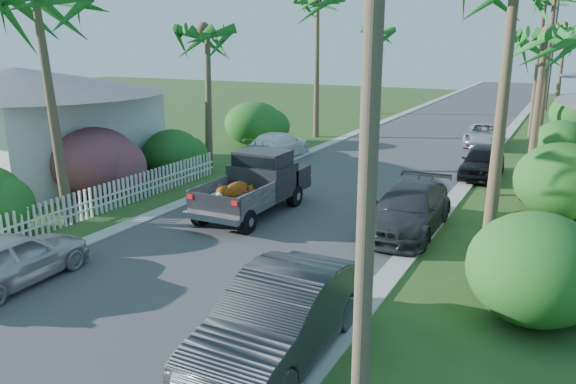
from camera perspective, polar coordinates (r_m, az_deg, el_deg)
The scene contains 28 objects.
ground at distance 13.24m, azimuth -13.37°, elevation -10.77°, with size 120.00×120.00×0.00m, color #2A4A1C.
road at distance 35.30m, azimuth 13.85°, elevation 5.47°, with size 8.00×100.00×0.02m, color #38383A.
curb_left at distance 36.51m, azimuth 7.26°, elevation 6.13°, with size 0.60×100.00×0.06m, color #A5A39E.
curb_right at distance 34.58m, azimuth 20.80°, elevation 4.76°, with size 0.60×100.00×0.06m, color #A5A39E.
pickup_truck at distance 19.14m, azimuth -2.99°, elevation 0.98°, with size 1.98×5.12×2.06m.
parked_car_rn at distance 10.47m, azimuth -0.87°, elevation -12.75°, with size 1.70×4.87×1.60m, color #27292C.
parked_car_rm at distance 17.49m, azimuth 12.11°, elevation -1.78°, with size 1.96×4.83×1.40m, color #2E3034.
parked_car_rf at distance 25.34m, azimuth 19.13°, elevation 2.88°, with size 1.57×3.91×1.33m, color black.
parked_car_rd at distance 33.11m, azimuth 19.37°, elevation 5.48°, with size 2.02×4.38×1.22m, color silver.
parked_car_ln at distance 14.98m, azimuth -26.28°, elevation -6.14°, with size 1.56×3.87×1.32m, color #B0B1B7.
parked_car_lf at distance 27.88m, azimuth -1.02°, elevation 4.75°, with size 1.83×4.51×1.31m, color white.
palm_l_b at distance 25.60m, azimuth -8.36°, elevation 16.03°, with size 4.40×4.40×7.40m.
palm_l_c at distance 33.99m, azimuth 3.03°, elevation 18.90°, with size 4.40×4.40×9.20m.
palm_l_d at distance 45.29m, azimuth 8.90°, elevation 15.96°, with size 4.40×4.40×7.70m.
palm_r_b at distance 23.95m, azimuth 24.76°, elevation 14.45°, with size 4.40×4.40×7.20m.
palm_r_d at distance 48.95m, azimuth 26.42°, elevation 14.89°, with size 4.40×4.40×8.00m.
shrub_l_b at distance 22.14m, azimuth -19.02°, elevation 2.88°, with size 3.00×3.30×2.60m, color #BE1B5E.
shrub_l_c at distance 24.82m, azimuth -11.71°, elevation 3.95°, with size 2.40×2.64×2.00m, color #164E20.
shrub_l_d at distance 31.61m, azimuth -3.48°, elevation 6.98°, with size 3.20×3.52×2.40m, color #164E20.
shrub_r_a at distance 12.76m, azimuth 23.86°, elevation -7.09°, with size 2.80×3.08×2.30m, color #164E20.
shrub_r_b at distance 20.41m, azimuth 26.03°, elevation 1.02°, with size 3.00×3.30×2.50m, color #164E20.
shrub_r_c at distance 29.29m, azimuth 26.00°, elevation 4.51°, with size 2.60×2.86×2.10m, color #164E20.
picket_fence at distance 20.73m, azimuth -16.34°, elevation 0.03°, with size 0.10×11.00×1.00m, color white.
house_left at distance 26.56m, azimuth -25.51°, elevation 5.97°, with size 9.00×8.00×4.60m.
utility_pole_a at distance 7.39m, azimuth 8.29°, elevation 6.43°, with size 1.60×0.26×9.00m.
utility_pole_b at distance 22.07m, azimuth 21.44°, elevation 11.30°, with size 1.60×0.26×9.00m.
utility_pole_c at distance 37.01m, azimuth 24.09°, elevation 12.21°, with size 1.60×0.26×9.00m.
utility_pole_d at distance 51.98m, azimuth 25.22°, elevation 12.58°, with size 1.60×0.26×9.00m.
Camera 1 is at (7.96, -8.92, 5.71)m, focal length 35.00 mm.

